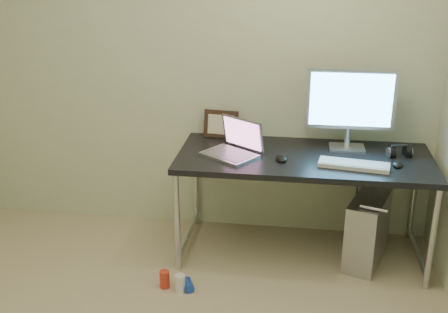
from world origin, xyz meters
The scene contains 16 objects.
wall_back centered at (0.00, 1.75, 1.25)m, with size 3.50×0.02×2.50m, color beige.
desk centered at (0.81, 1.37, 0.68)m, with size 1.72×0.75×0.75m.
tower_computer centered at (1.27, 1.32, 0.25)m, with size 0.35×0.51×0.52m.
cable_a centered at (1.22, 1.70, 0.40)m, with size 0.01×0.01×0.70m, color black.
cable_b centered at (1.31, 1.68, 0.38)m, with size 0.01×0.01×0.72m, color black.
can_red centered at (-0.05, 0.81, 0.06)m, with size 0.06×0.06×0.12m, color red.
can_white centered at (0.07, 0.78, 0.06)m, with size 0.07×0.07×0.12m, color white.
can_blue centered at (0.11, 0.81, 0.03)m, with size 0.06×0.06×0.11m, color blue.
laptop centered at (0.34, 1.34, 0.81)m, with size 0.45×0.43×0.24m.
monitor centered at (1.11, 1.56, 1.08)m, with size 0.60×0.18×0.56m.
keyboard centered at (1.13, 1.22, 0.76)m, with size 0.45×0.15×0.03m, color silver.
mouse_right centered at (1.41, 1.27, 0.77)m, with size 0.07×0.10×0.04m, color black.
mouse_left centered at (0.66, 1.27, 0.77)m, with size 0.08×0.12×0.04m, color black.
headphones centered at (1.45, 1.46, 0.78)m, with size 0.17×0.10×0.10m.
picture_frame centered at (0.20, 1.68, 0.85)m, with size 0.25×0.03×0.20m, color black.
webcam centered at (0.41, 1.66, 0.83)m, with size 0.04×0.04×0.11m.
Camera 1 is at (0.77, -2.21, 2.10)m, focal length 45.00 mm.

